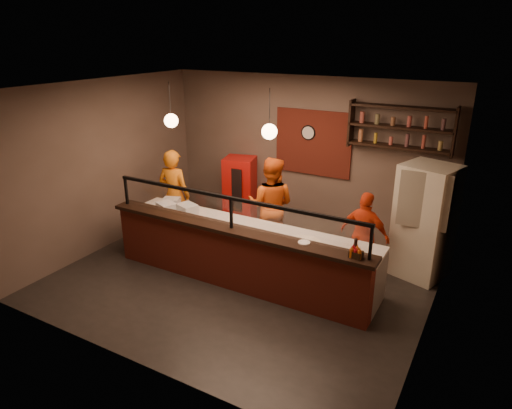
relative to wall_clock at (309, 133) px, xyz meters
The scene contains 29 objects.
floor 3.24m from the wall_clock, 92.33° to the right, with size 6.00×6.00×0.00m, color black.
ceiling 2.70m from the wall_clock, 92.33° to the right, with size 6.00×6.00×0.00m, color #382F2B.
wall_back 0.51m from the wall_clock, 158.20° to the left, with size 6.00×6.00×0.00m, color brown.
wall_left 3.99m from the wall_clock, 141.57° to the right, with size 5.00×5.00×0.00m, color brown.
wall_right 3.84m from the wall_clock, 40.31° to the right, with size 5.00×5.00×0.00m, color brown.
wall_front 4.99m from the wall_clock, 91.16° to the right, with size 6.00×6.00×0.00m, color brown.
brick_patch 0.22m from the wall_clock, ahead, with size 1.60×0.04×1.30m, color maroon.
service_counter 3.19m from the wall_clock, 92.08° to the right, with size 4.60×0.25×1.00m, color maroon.
counter_ledge 2.96m from the wall_clock, 92.08° to the right, with size 4.70×0.37×0.06m, color black.
worktop_cabinet 2.81m from the wall_clock, 92.53° to the right, with size 4.60×0.75×0.85m, color gray.
worktop 2.57m from the wall_clock, 92.53° to the right, with size 4.60×0.75×0.05m, color silver.
sneeze_guard 2.86m from the wall_clock, 92.08° to the right, with size 4.50×0.05×0.52m.
wall_shelving 1.83m from the wall_clock, ahead, with size 1.84×0.28×0.85m.
wall_clock is the anchor object (origin of this frame).
pendant_left 2.81m from the wall_clock, 125.30° to the right, with size 0.24×0.24×0.77m.
pendant_right 2.32m from the wall_clock, 82.44° to the right, with size 0.24×0.24×0.77m.
cook_left 2.96m from the wall_clock, 142.49° to the right, with size 0.67×0.44×1.84m, color orange.
cook_mid 1.72m from the wall_clock, 98.21° to the right, with size 0.90×0.70×1.85m, color #E65C15.
cook_right 2.50m from the wall_clock, 38.64° to the right, with size 0.88×0.37×1.51m, color #E93E15.
fridge 2.85m from the wall_clock, 17.97° to the right, with size 0.82×0.77×1.97m, color beige.
red_cooler 2.00m from the wall_clock, 167.75° to the right, with size 0.63×0.58×1.47m, color #B5110C.
pizza_dough 2.83m from the wall_clock, 67.27° to the right, with size 0.50×0.50×0.01m, color white.
prep_tub_a 3.16m from the wall_clock, 125.94° to the right, with size 0.33×0.27×0.17m, color white.
prep_tub_b 3.03m from the wall_clock, 130.83° to the right, with size 0.31×0.24×0.15m, color silver.
prep_tub_c 2.87m from the wall_clock, 120.62° to the right, with size 0.34×0.27×0.17m, color silver.
rolling_pin 2.86m from the wall_clock, 121.28° to the right, with size 0.06×0.06×0.34m, color gold.
condiment_caddy 3.53m from the wall_clock, 55.15° to the right, with size 0.17×0.13×0.10m, color black.
pepper_mill 3.41m from the wall_clock, 54.81° to the right, with size 0.05×0.05×0.23m, color black.
small_plate 3.11m from the wall_clock, 67.36° to the right, with size 0.18×0.18×0.01m, color white.
Camera 1 is at (3.58, -5.90, 3.95)m, focal length 32.00 mm.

